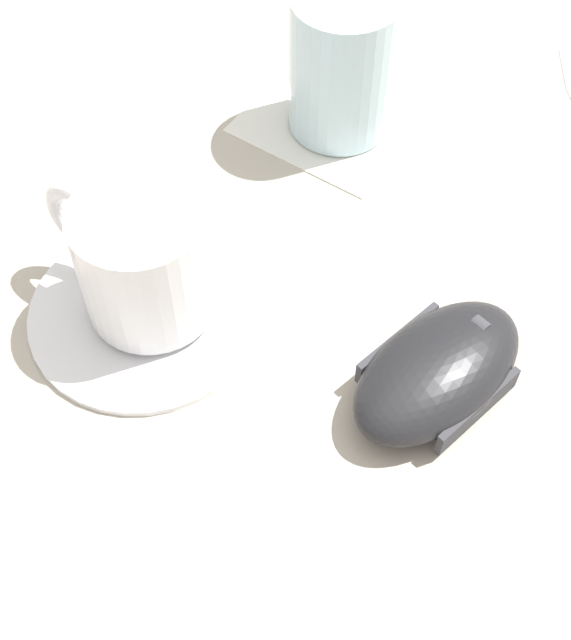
{
  "coord_description": "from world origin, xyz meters",
  "views": [
    {
      "loc": [
        0.28,
        0.19,
        0.42
      ],
      "look_at": [
        0.07,
        0.02,
        0.03
      ],
      "focal_mm": 50.0,
      "sensor_mm": 36.0,
      "label": 1
    }
  ],
  "objects_px": {
    "saucer": "(145,310)",
    "computer_mouse": "(438,371)",
    "drinking_glass": "(342,64)",
    "coffee_cup": "(141,258)"
  },
  "relations": [
    {
      "from": "computer_mouse",
      "to": "coffee_cup",
      "type": "bearing_deg",
      "value": -70.58
    },
    {
      "from": "saucer",
      "to": "coffee_cup",
      "type": "distance_m",
      "value": 0.04
    },
    {
      "from": "computer_mouse",
      "to": "drinking_glass",
      "type": "relative_size",
      "value": 1.25
    },
    {
      "from": "saucer",
      "to": "computer_mouse",
      "type": "bearing_deg",
      "value": 111.25
    },
    {
      "from": "saucer",
      "to": "drinking_glass",
      "type": "xyz_separation_m",
      "value": [
        -0.2,
        -0.01,
        0.05
      ]
    },
    {
      "from": "drinking_glass",
      "to": "coffee_cup",
      "type": "bearing_deg",
      "value": 1.73
    },
    {
      "from": "saucer",
      "to": "coffee_cup",
      "type": "relative_size",
      "value": 1.27
    },
    {
      "from": "computer_mouse",
      "to": "drinking_glass",
      "type": "xyz_separation_m",
      "value": [
        -0.14,
        -0.16,
        0.03
      ]
    },
    {
      "from": "saucer",
      "to": "drinking_glass",
      "type": "height_order",
      "value": "drinking_glass"
    },
    {
      "from": "coffee_cup",
      "to": "computer_mouse",
      "type": "distance_m",
      "value": 0.17
    }
  ]
}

